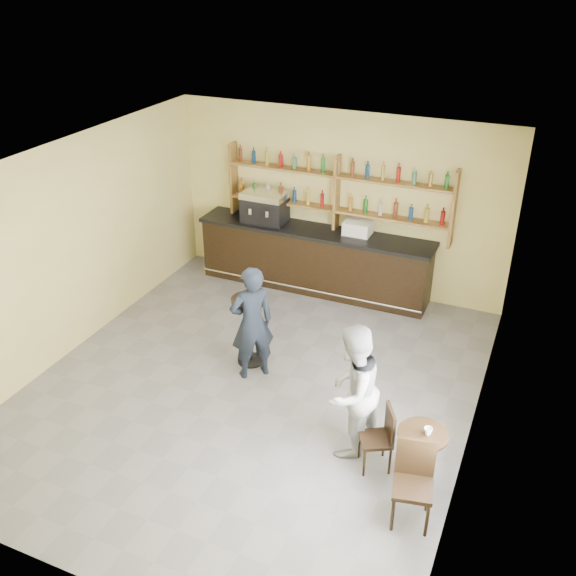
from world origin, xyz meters
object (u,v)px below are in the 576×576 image
at_px(bar_counter, 314,259).
at_px(chair_south, 413,487).
at_px(patron_second, 352,391).
at_px(pedestal_table, 250,331).
at_px(chair_west, 375,439).
at_px(espresso_machine, 265,207).
at_px(cafe_table, 420,458).
at_px(man_main, 252,323).
at_px(pastry_case, 358,229).

xyz_separation_m(bar_counter, chair_south, (2.94, -4.63, -0.09)).
height_order(chair_south, patron_second, patron_second).
height_order(pedestal_table, patron_second, patron_second).
bearing_deg(chair_south, chair_west, 121.63).
xyz_separation_m(espresso_machine, cafe_table, (3.86, -4.03, -1.07)).
height_order(man_main, chair_south, man_main).
relative_size(bar_counter, espresso_machine, 5.49).
height_order(bar_counter, pastry_case, pastry_case).
relative_size(man_main, cafe_table, 2.38).
distance_m(cafe_table, patron_second, 1.08).
distance_m(pedestal_table, cafe_table, 3.24).
distance_m(man_main, chair_west, 2.48).
relative_size(bar_counter, man_main, 2.45).
bearing_deg(espresso_machine, chair_south, -50.98).
xyz_separation_m(pedestal_table, chair_west, (2.34, -1.39, -0.12)).
distance_m(bar_counter, chair_west, 4.62).
bearing_deg(patron_second, espresso_machine, -127.47).
relative_size(pastry_case, chair_west, 0.57).
distance_m(pedestal_table, chair_south, 3.58).
xyz_separation_m(bar_counter, chair_west, (2.34, -3.98, -0.16)).
bearing_deg(pastry_case, man_main, -98.87).
bearing_deg(chair_south, bar_counter, 111.31).
height_order(pedestal_table, man_main, man_main).
distance_m(bar_counter, espresso_machine, 1.29).
relative_size(espresso_machine, man_main, 0.45).
xyz_separation_m(cafe_table, chair_south, (0.05, -0.60, 0.12)).
height_order(cafe_table, chair_west, chair_west).
bearing_deg(pedestal_table, pastry_case, 73.10).
relative_size(pedestal_table, cafe_table, 1.48).
height_order(espresso_machine, chair_south, espresso_machine).
xyz_separation_m(pastry_case, man_main, (-0.61, -2.86, -0.43)).
relative_size(bar_counter, cafe_table, 5.83).
relative_size(pastry_case, chair_south, 0.48).
relative_size(man_main, patron_second, 1.00).
bearing_deg(cafe_table, pedestal_table, 153.45).
xyz_separation_m(bar_counter, pastry_case, (0.78, 0.00, 0.72)).
bearing_deg(patron_second, man_main, -102.81).
bearing_deg(chair_west, pedestal_table, -149.88).
xyz_separation_m(pastry_case, pedestal_table, (-0.79, -2.59, -0.76)).
relative_size(espresso_machine, pastry_case, 1.64).
distance_m(espresso_machine, chair_west, 5.27).
bearing_deg(chair_west, cafe_table, 55.70).
bearing_deg(espresso_machine, patron_second, -53.53).
height_order(espresso_machine, cafe_table, espresso_machine).
relative_size(pastry_case, pedestal_table, 0.44).
bearing_deg(chair_west, man_main, -146.41).
relative_size(espresso_machine, pedestal_table, 0.72).
relative_size(espresso_machine, cafe_table, 1.06).
bearing_deg(cafe_table, espresso_machine, 133.72).
bearing_deg(bar_counter, patron_second, -62.73).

